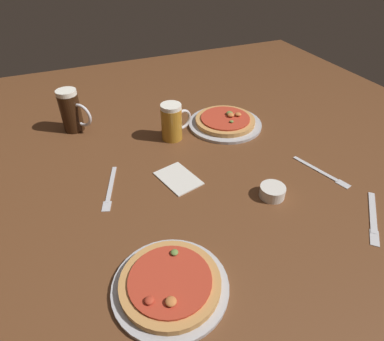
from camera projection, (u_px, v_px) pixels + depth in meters
name	position (u px, v px, depth m)	size (l,w,h in m)	color
ground_plane	(192.00, 179.00, 1.12)	(2.40, 2.40, 0.03)	brown
pizza_plate_near	(170.00, 284.00, 0.76)	(0.28, 0.28, 0.05)	#B2B2B7
pizza_plate_far	(225.00, 122.00, 1.37)	(0.30, 0.30, 0.05)	#B2B2B7
beer_mug_dark	(172.00, 122.00, 1.26)	(0.13, 0.08, 0.14)	#B27A23
beer_mug_amber	(72.00, 111.00, 1.30)	(0.11, 0.12, 0.17)	black
ramekin_sauce	(272.00, 192.00, 1.02)	(0.08, 0.08, 0.04)	silver
napkin_folded	(178.00, 177.00, 1.10)	(0.10, 0.15, 0.01)	silver
fork_left	(110.00, 188.00, 1.05)	(0.09, 0.21, 0.01)	silver
knife_right	(373.00, 217.00, 0.95)	(0.17, 0.18, 0.01)	silver
fork_spare	(322.00, 172.00, 1.12)	(0.08, 0.21, 0.01)	silver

